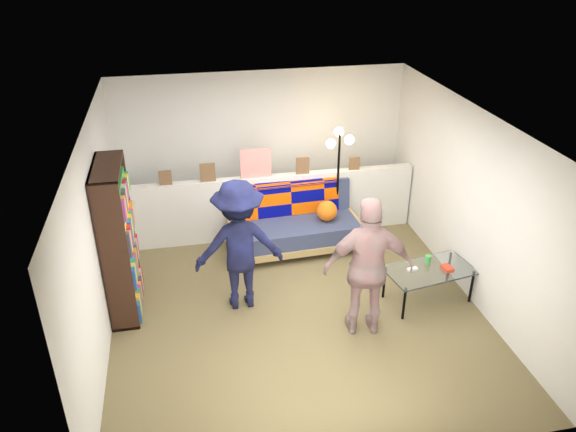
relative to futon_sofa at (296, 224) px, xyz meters
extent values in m
plane|color=brown|center=(-0.31, -1.39, -0.39)|extent=(5.00, 5.00, 0.00)
cube|color=silver|center=(-0.31, 1.11, 0.81)|extent=(4.50, 0.10, 2.40)
cube|color=silver|center=(-2.56, -1.39, 0.81)|extent=(0.10, 5.00, 2.40)
cube|color=silver|center=(1.94, -1.39, 0.81)|extent=(0.10, 5.00, 2.40)
cube|color=white|center=(-0.31, -1.39, 2.01)|extent=(4.50, 5.00, 0.10)
cube|color=silver|center=(-0.31, 0.41, 0.11)|extent=(4.45, 0.15, 1.00)
cube|color=brown|center=(-1.81, 0.39, 0.72)|extent=(0.18, 0.02, 0.22)
cube|color=brown|center=(-1.21, 0.39, 0.75)|extent=(0.22, 0.02, 0.28)
cube|color=white|center=(-0.51, 0.39, 0.84)|extent=(0.45, 0.02, 0.45)
cube|color=brown|center=(0.19, 0.39, 0.74)|extent=(0.20, 0.02, 0.26)
cube|color=brown|center=(0.99, 0.39, 0.71)|extent=(0.16, 0.02, 0.20)
cube|color=tan|center=(-0.01, -0.07, -0.23)|extent=(1.97, 0.96, 0.10)
cube|color=#343E5D|center=(-0.01, -0.12, -0.06)|extent=(1.86, 0.80, 0.24)
cube|color=#343E5D|center=(-0.03, 0.26, 0.24)|extent=(1.84, 0.33, 0.58)
cylinder|color=tan|center=(-0.93, -0.11, 0.02)|extent=(0.13, 0.87, 0.09)
cylinder|color=tan|center=(0.90, -0.02, 0.02)|extent=(0.13, 0.87, 0.09)
cube|color=#050976|center=(-0.03, 0.18, 0.24)|extent=(1.47, 0.18, 0.53)
cube|color=#050976|center=(-0.03, 0.31, 0.53)|extent=(1.48, 0.33, 0.03)
sphere|color=orange|center=(0.44, -0.09, 0.21)|extent=(0.30, 0.30, 0.30)
cube|color=black|center=(-2.54, -1.06, 0.58)|extent=(0.02, 0.97, 1.93)
cube|color=black|center=(-2.39, -1.53, 0.58)|extent=(0.32, 0.02, 1.93)
cube|color=black|center=(-2.39, -0.59, 0.58)|extent=(0.32, 0.02, 1.93)
cube|color=black|center=(-2.39, -1.06, 1.53)|extent=(0.32, 0.97, 0.02)
cube|color=black|center=(-2.39, -1.06, -0.36)|extent=(0.32, 0.97, 0.04)
cube|color=black|center=(-2.39, -1.06, 0.13)|extent=(0.32, 0.92, 0.02)
cube|color=black|center=(-2.39, -1.06, 0.58)|extent=(0.32, 0.92, 0.02)
cube|color=black|center=(-2.39, -1.06, 1.03)|extent=(0.32, 0.92, 0.02)
cube|color=#BE3926|center=(-2.37, -1.06, -0.17)|extent=(0.24, 0.90, 0.32)
cube|color=#225D97|center=(-2.37, -1.06, 0.30)|extent=(0.24, 0.90, 0.30)
cube|color=yellow|center=(-2.37, -1.06, 0.75)|extent=(0.24, 0.90, 0.32)
cube|color=#2D7E3A|center=(-2.37, -1.06, 1.20)|extent=(0.24, 0.90, 0.30)
cylinder|color=black|center=(0.93, -1.97, -0.17)|extent=(0.04, 0.04, 0.44)
cylinder|color=black|center=(1.90, -1.80, -0.17)|extent=(0.04, 0.04, 0.44)
cylinder|color=black|center=(0.85, -1.49, -0.17)|extent=(0.04, 0.04, 0.44)
cylinder|color=black|center=(1.82, -1.33, -0.17)|extent=(0.04, 0.04, 0.44)
cube|color=silver|center=(1.37, -1.65, 0.06)|extent=(1.18, 0.78, 0.02)
cube|color=white|center=(1.15, -1.63, 0.09)|extent=(0.14, 0.08, 0.03)
cube|color=red|center=(1.58, -1.70, 0.10)|extent=(0.13, 0.17, 0.04)
cylinder|color=green|center=(1.40, -1.51, 0.13)|extent=(0.09, 0.09, 0.11)
cylinder|color=black|center=(0.69, 0.23, -0.37)|extent=(0.23, 0.23, 0.03)
cylinder|color=black|center=(0.69, 0.23, 0.43)|extent=(0.03, 0.03, 1.64)
sphere|color=#FFC672|center=(0.57, 0.28, 1.11)|extent=(0.13, 0.13, 0.13)
sphere|color=#FFC672|center=(0.82, 0.20, 1.17)|extent=(0.13, 0.13, 0.13)
sphere|color=#FFC672|center=(0.71, 0.34, 1.25)|extent=(0.13, 0.13, 0.13)
imported|color=black|center=(-0.97, -1.25, 0.46)|extent=(1.11, 0.66, 1.70)
imported|color=#D4898B|center=(0.40, -2.06, 0.48)|extent=(1.07, 0.57, 1.73)
camera|label=1|loc=(-1.55, -7.11, 3.94)|focal=35.00mm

